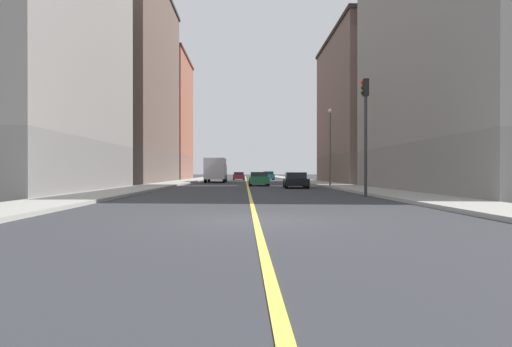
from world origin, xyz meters
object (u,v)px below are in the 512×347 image
(car_maroon, at_px, (239,176))
(building_right_midblock, at_px, (125,84))
(building_left_mid, at_px, (371,109))
(car_black, at_px, (296,180))
(building_left_near, at_px, (475,27))
(street_lamp_left_near, at_px, (330,138))
(car_teal, at_px, (268,176))
(box_truck, at_px, (216,170))
(traffic_light_left_near, at_px, (365,121))
(building_right_distant, at_px, (159,118))
(car_green, at_px, (259,179))
(building_right_corner, at_px, (21,46))

(car_maroon, bearing_deg, building_right_midblock, -131.07)
(building_left_mid, relative_size, car_black, 4.36)
(building_left_near, xyz_separation_m, car_maroon, (-15.57, 38.92, -9.94))
(building_left_mid, distance_m, street_lamp_left_near, 15.09)
(car_teal, distance_m, box_truck, 19.57)
(traffic_light_left_near, height_order, car_teal, traffic_light_left_near)
(building_right_distant, distance_m, car_teal, 20.46)
(building_left_mid, distance_m, car_green, 17.83)
(building_left_mid, height_order, traffic_light_left_near, building_left_mid)
(building_left_near, relative_size, building_right_corner, 1.14)
(building_left_near, height_order, building_right_corner, building_left_near)
(car_black, relative_size, car_maroon, 1.08)
(building_left_mid, height_order, car_green, building_left_mid)
(car_green, distance_m, car_maroon, 25.69)
(car_teal, bearing_deg, car_green, -94.95)
(building_right_corner, height_order, building_right_midblock, building_right_midblock)
(building_right_distant, bearing_deg, building_right_corner, -90.00)
(traffic_light_left_near, bearing_deg, building_right_distant, 113.14)
(building_left_near, height_order, street_lamp_left_near, building_left_near)
(building_left_near, distance_m, building_left_mid, 22.18)
(building_right_corner, height_order, street_lamp_left_near, building_right_corner)
(building_left_mid, bearing_deg, car_black, -125.98)
(traffic_light_left_near, relative_size, car_maroon, 1.59)
(building_right_midblock, height_order, car_maroon, building_right_midblock)
(building_right_corner, bearing_deg, car_green, 39.51)
(building_left_near, bearing_deg, car_maroon, 111.81)
(building_left_mid, distance_m, car_teal, 25.22)
(car_teal, relative_size, car_green, 1.03)
(building_left_near, relative_size, car_maroon, 5.38)
(building_right_midblock, height_order, street_lamp_left_near, building_right_midblock)
(building_right_distant, relative_size, traffic_light_left_near, 3.27)
(traffic_light_left_near, relative_size, box_truck, 0.78)
(building_left_mid, bearing_deg, building_right_corner, -143.23)
(building_left_near, bearing_deg, building_right_distant, 123.53)
(building_left_mid, distance_m, building_right_midblock, 29.05)
(car_black, distance_m, car_maroon, 31.76)
(building_right_corner, height_order, traffic_light_left_near, building_right_corner)
(car_teal, xyz_separation_m, car_green, (-2.61, -30.16, -0.02))
(building_right_midblock, relative_size, traffic_light_left_near, 3.76)
(building_left_near, xyz_separation_m, car_teal, (-10.72, 43.49, -9.90))
(car_green, bearing_deg, street_lamp_left_near, -31.45)
(building_left_mid, bearing_deg, car_green, -146.68)
(car_green, bearing_deg, car_black, -64.23)
(car_teal, bearing_deg, street_lamp_left_near, -84.25)
(building_right_midblock, xyz_separation_m, car_black, (18.29, -16.14, -11.08))
(building_right_midblock, bearing_deg, car_maroon, 48.93)
(traffic_light_left_near, distance_m, car_green, 18.80)
(building_right_distant, bearing_deg, box_truck, -59.57)
(car_maroon, xyz_separation_m, box_truck, (-2.63, -13.49, 0.94))
(traffic_light_left_near, relative_size, car_green, 1.51)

